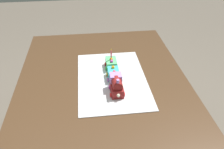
# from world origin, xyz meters

# --- Properties ---
(dining_table) EXTENTS (1.40, 1.00, 0.74)m
(dining_table) POSITION_xyz_m (0.00, 0.00, 0.63)
(dining_table) COLOR #4C331E
(dining_table) RESTS_ON ground
(cake_board) EXTENTS (0.60, 0.40, 0.00)m
(cake_board) POSITION_xyz_m (0.05, -0.05, 0.74)
(cake_board) COLOR silver
(cake_board) RESTS_ON dining_table
(cake_locomotive) EXTENTS (0.14, 0.08, 0.12)m
(cake_locomotive) POSITION_xyz_m (-0.07, -0.06, 0.79)
(cake_locomotive) COLOR maroon
(cake_locomotive) RESTS_ON cake_board
(cake_car_flatbed_turquoise) EXTENTS (0.10, 0.08, 0.07)m
(cake_car_flatbed_turquoise) POSITION_xyz_m (0.05, -0.06, 0.77)
(cake_car_flatbed_turquoise) COLOR #38B7C6
(cake_car_flatbed_turquoise) RESTS_ON cake_board
(cake_car_caboose_mint_green) EXTENTS (0.10, 0.08, 0.07)m
(cake_car_caboose_mint_green) POSITION_xyz_m (0.17, -0.06, 0.77)
(cake_car_caboose_mint_green) COLOR #59CC7A
(cake_car_caboose_mint_green) RESTS_ON cake_board
(birthday_candle) EXTENTS (0.01, 0.01, 0.06)m
(birthday_candle) POSITION_xyz_m (0.17, -0.06, 0.85)
(birthday_candle) COLOR #F24C59
(birthday_candle) RESTS_ON cake_car_caboose_mint_green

